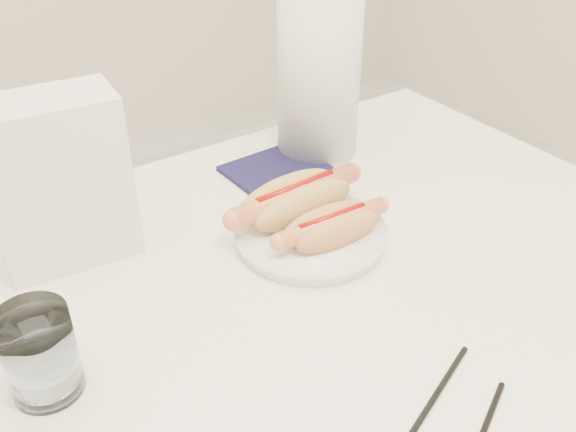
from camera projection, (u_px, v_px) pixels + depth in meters
table at (264, 345)px, 0.77m from camera, size 1.20×0.80×0.75m
plate at (311, 236)px, 0.84m from camera, size 0.23×0.23×0.02m
hotdog_left at (296, 200)px, 0.86m from camera, size 0.20×0.09×0.05m
hotdog_right at (332, 227)px, 0.81m from camera, size 0.16×0.07×0.04m
water_glass at (40, 353)px, 0.61m from camera, size 0.07×0.07×0.10m
chopstick_near at (424, 413)px, 0.61m from camera, size 0.20×0.08×0.01m
napkin_box at (59, 181)px, 0.77m from camera, size 0.17×0.10×0.22m
navy_napkin at (281, 173)px, 0.99m from camera, size 0.16×0.16×0.01m
paper_towel_roll at (319, 65)px, 0.99m from camera, size 0.15×0.15×0.30m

